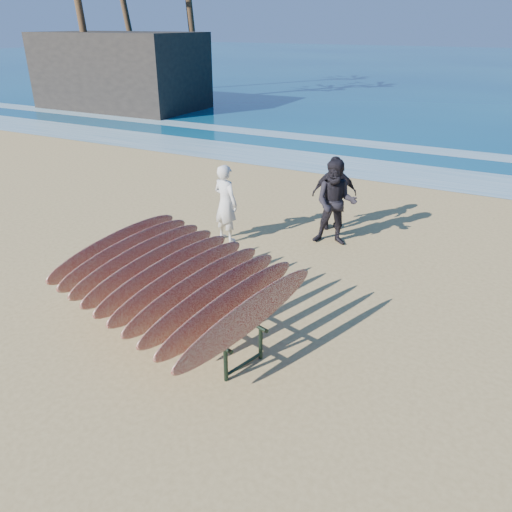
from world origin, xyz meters
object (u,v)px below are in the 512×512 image
Objects in this scene: person_white at (226,203)px; building at (121,71)px; person_dark_b at (334,194)px; surfboard_rack at (172,278)px; person_dark_a at (336,203)px.

building reaches higher than person_white.
building is at bearing -61.71° from person_dark_b.
surfboard_rack is at bearing 55.16° from person_dark_b.
person_white is at bearing -170.64° from person_dark_a.
person_dark_b reaches higher than person_white.
surfboard_rack is 2.09× the size of person_dark_a.
surfboard_rack is at bearing -117.62° from person_dark_a.
person_dark_b reaches higher than surfboard_rack.
person_dark_a is 20.44m from building.
person_dark_a reaches higher than person_white.
building is (-14.26, 13.12, 1.06)m from person_white.
person_dark_a reaches higher than person_dark_b.
person_white is 19.40m from building.
building is (-16.04, 11.47, 1.06)m from person_dark_b.
building is (-16.34, 12.25, 0.99)m from person_dark_a.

